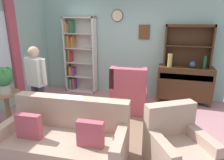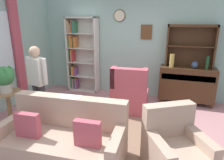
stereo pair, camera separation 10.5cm
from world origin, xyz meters
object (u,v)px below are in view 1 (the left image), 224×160
bottle_wine (205,62)px  potted_plant_small (29,117)px  bookshelf (78,55)px  vase_round (192,64)px  sideboard (184,83)px  armchair_floral (177,149)px  plant_stand (7,106)px  vase_tall (170,60)px  potted_plant_large (3,78)px  sideboard_hutch (189,40)px  couch_floral (66,141)px  person_reading (37,81)px  wingback_chair (129,95)px

bottle_wine → potted_plant_small: bearing=-148.8°
bookshelf → vase_round: bearing=-2.9°
bookshelf → sideboard: 2.97m
bottle_wine → vase_round: bearing=175.1°
bookshelf → armchair_floral: size_ratio=1.99×
potted_plant_small → bookshelf: bearing=88.5°
armchair_floral → plant_stand: armchair_floral is taller
vase_tall → potted_plant_large: 3.64m
sideboard_hutch → couch_floral: 3.64m
plant_stand → potted_plant_large: potted_plant_large is taller
vase_round → sideboard_hutch: bearing=126.5°
couch_floral → person_reading: size_ratio=1.19×
vase_tall → bottle_wine: size_ratio=1.03×
armchair_floral → wingback_chair: wingback_chair is taller
bookshelf → plant_stand: size_ratio=2.97×
bookshelf → person_reading: bearing=-87.1°
vase_round → potted_plant_small: bearing=-146.4°
couch_floral → armchair_floral: 1.60m
armchair_floral → potted_plant_large: bearing=175.4°
sideboard_hutch → vase_tall: 0.65m
vase_tall → armchair_floral: (0.19, -2.44, -0.79)m
bookshelf → plant_stand: 2.44m
bookshelf → sideboard_hutch: size_ratio=1.91×
bookshelf → sideboard_hutch: bearing=0.5°
armchair_floral → vase_tall: bearing=94.4°
sideboard_hutch → vase_round: (0.13, -0.18, -0.55)m
potted_plant_small → person_reading: (0.16, 0.16, 0.72)m
sideboard → bottle_wine: bottle_wine is taller
vase_round → person_reading: person_reading is taller
vase_tall → couch_floral: size_ratio=0.17×
potted_plant_large → potted_plant_small: (0.32, 0.15, -0.81)m
vase_tall → bookshelf: bearing=176.2°
sideboard → potted_plant_large: potted_plant_large is taller
bookshelf → potted_plant_small: bookshelf is taller
plant_stand → potted_plant_small: (0.36, 0.12, -0.25)m
plant_stand → potted_plant_large: (0.04, -0.03, 0.57)m
vase_tall → armchair_floral: 2.58m
bottle_wine → armchair_floral: 2.63m
bottle_wine → plant_stand: bearing=-149.9°
wingback_chair → sideboard: bearing=35.6°
plant_stand → potted_plant_large: bearing=-42.9°
vase_tall → potted_plant_large: size_ratio=0.63×
vase_tall → person_reading: bearing=-142.1°
wingback_chair → armchair_floral: bearing=-58.1°
wingback_chair → potted_plant_small: wingback_chair is taller
wingback_chair → plant_stand: bearing=-147.0°
sideboard → plant_stand: (-3.33, -2.24, -0.07)m
sideboard → plant_stand: bearing=-146.0°
vase_round → wingback_chair: bearing=-149.1°
sideboard_hutch → couch_floral: (-1.78, -2.92, -1.25)m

